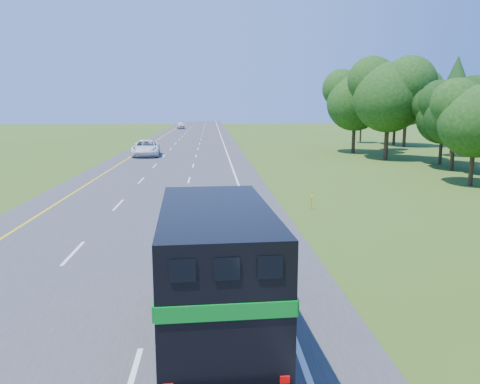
# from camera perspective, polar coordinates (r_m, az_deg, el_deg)

# --- Properties ---
(road) EXTENTS (15.00, 260.00, 0.04)m
(road) POSITION_cam_1_polar(r_m,az_deg,el_deg) (57.09, -7.13, 4.67)
(road) COLOR #38383A
(road) RESTS_ON ground
(lane_markings) EXTENTS (11.15, 260.00, 0.01)m
(lane_markings) POSITION_cam_1_polar(r_m,az_deg,el_deg) (57.09, -7.13, 4.70)
(lane_markings) COLOR yellow
(lane_markings) RESTS_ON road
(horse_truck) EXTENTS (2.79, 7.79, 3.40)m
(horse_truck) POSITION_cam_1_polar(r_m,az_deg,el_deg) (11.30, -3.14, -9.07)
(horse_truck) COLOR black
(horse_truck) RESTS_ON road
(white_suv) EXTENTS (3.46, 6.71, 1.81)m
(white_suv) POSITION_cam_1_polar(r_m,az_deg,el_deg) (54.77, -11.38, 5.28)
(white_suv) COLOR white
(white_suv) RESTS_ON road
(far_car) EXTENTS (2.37, 5.18, 1.72)m
(far_car) POSITION_cam_1_polar(r_m,az_deg,el_deg) (121.35, -7.24, 8.07)
(far_car) COLOR silver
(far_car) RESTS_ON road
(delineator) EXTENTS (0.08, 0.05, 1.04)m
(delineator) POSITION_cam_1_polar(r_m,az_deg,el_deg) (26.00, 8.74, -0.97)
(delineator) COLOR orange
(delineator) RESTS_ON ground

